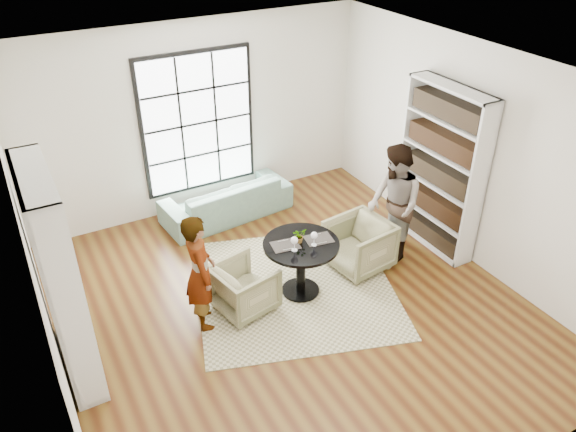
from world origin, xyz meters
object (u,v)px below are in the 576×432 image
armchair_left (244,288)px  wine_glass_left (294,241)px  pedestal_table (301,257)px  sofa (226,199)px  flower_centerpiece (299,236)px  armchair_right (359,245)px  person_left (200,272)px  person_right (394,204)px  wine_glass_right (314,236)px

armchair_left → wine_glass_left: wine_glass_left is taller
pedestal_table → sofa: 2.27m
sofa → flower_centerpiece: (0.06, -2.21, 0.57)m
armchair_right → flower_centerpiece: (-0.99, -0.06, 0.51)m
flower_centerpiece → armchair_left: bearing=178.4°
pedestal_table → armchair_left: bearing=175.5°
pedestal_table → armchair_right: (0.98, 0.10, -0.20)m
person_left → wine_glass_left: size_ratio=7.63×
sofa → armchair_left: (-0.71, -2.19, 0.02)m
person_right → wine_glass_right: 1.43m
armchair_left → wine_glass_left: 0.88m
person_right → wine_glass_left: size_ratio=8.56×
pedestal_table → armchair_right: pedestal_table is taller
wine_glass_right → sofa: bearing=94.5°
pedestal_table → armchair_left: size_ratio=1.37×
armchair_right → person_left: (-2.31, -0.04, 0.40)m
flower_centerpiece → sofa: bearing=91.5°
armchair_left → person_left: person_left is taller
armchair_left → wine_glass_left: bearing=-116.2°
flower_centerpiece → wine_glass_right: bearing=-50.9°
armchair_left → pedestal_table: bearing=-106.4°
person_left → wine_glass_right: person_left is taller
person_left → person_right: 2.86m
pedestal_table → wine_glass_left: bearing=-147.3°
wine_glass_left → pedestal_table: bearing=32.7°
person_right → armchair_left: bearing=-73.6°
armchair_right → person_right: (0.55, 0.00, 0.49)m
armchair_left → wine_glass_right: bearing=-113.0°
armchair_left → person_right: person_right is taller
wine_glass_left → wine_glass_right: wine_glass_left is taller
armchair_left → wine_glass_right: 1.09m
person_left → armchair_left: bearing=-80.2°
wine_glass_left → person_left: bearing=172.3°
wine_glass_left → flower_centerpiece: (0.14, 0.14, -0.05)m
wine_glass_left → flower_centerpiece: wine_glass_left is taller
pedestal_table → person_left: bearing=177.4°
flower_centerpiece → pedestal_table: bearing=-77.0°
armchair_right → sofa: bearing=-161.2°
pedestal_table → armchair_right: 1.01m
armchair_left → armchair_right: armchair_right is taller
person_left → wine_glass_right: (1.45, -0.18, 0.15)m
wine_glass_left → person_right: bearing=6.7°
pedestal_table → wine_glass_left: wine_glass_left is taller
armchair_left → person_right: size_ratio=0.41×
pedestal_table → wine_glass_left: 0.40m
armchair_left → person_right: bearing=-100.9°
armchair_left → wine_glass_right: (0.90, -0.18, 0.59)m
person_left → person_right: size_ratio=0.89×
sofa → person_right: 2.74m
wine_glass_left → armchair_right: bearing=9.9°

